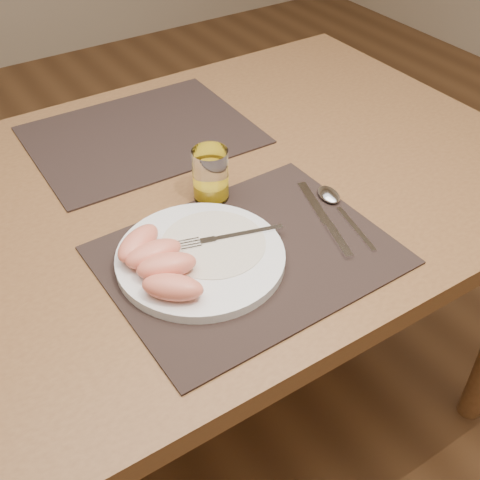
% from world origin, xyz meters
% --- Properties ---
extents(ground, '(5.00, 5.00, 0.00)m').
position_xyz_m(ground, '(0.00, 0.00, 0.00)').
color(ground, brown).
rests_on(ground, ground).
extents(table, '(1.40, 0.90, 0.75)m').
position_xyz_m(table, '(0.00, 0.00, 0.67)').
color(table, brown).
rests_on(table, ground).
extents(placemat_near, '(0.46, 0.36, 0.00)m').
position_xyz_m(placemat_near, '(-0.01, -0.22, 0.75)').
color(placemat_near, black).
rests_on(placemat_near, table).
extents(placemat_far, '(0.46, 0.36, 0.00)m').
position_xyz_m(placemat_far, '(0.02, 0.22, 0.75)').
color(placemat_far, black).
rests_on(placemat_far, table).
extents(plate, '(0.27, 0.27, 0.02)m').
position_xyz_m(plate, '(-0.08, -0.19, 0.76)').
color(plate, white).
rests_on(plate, placemat_near).
extents(plate_dressing, '(0.17, 0.17, 0.00)m').
position_xyz_m(plate_dressing, '(-0.05, -0.18, 0.77)').
color(plate_dressing, white).
rests_on(plate_dressing, plate).
extents(fork, '(0.17, 0.07, 0.00)m').
position_xyz_m(fork, '(-0.03, -0.18, 0.77)').
color(fork, silver).
rests_on(fork, plate).
extents(knife, '(0.08, 0.21, 0.01)m').
position_xyz_m(knife, '(0.15, -0.23, 0.76)').
color(knife, silver).
rests_on(knife, placemat_near).
extents(spoon, '(0.06, 0.19, 0.01)m').
position_xyz_m(spoon, '(0.20, -0.18, 0.76)').
color(spoon, silver).
rests_on(spoon, placemat_near).
extents(juice_glass, '(0.06, 0.06, 0.10)m').
position_xyz_m(juice_glass, '(0.03, -0.05, 0.80)').
color(juice_glass, white).
rests_on(juice_glass, placemat_near).
extents(grapefruit_wedges, '(0.11, 0.21, 0.04)m').
position_xyz_m(grapefruit_wedges, '(-0.15, -0.19, 0.79)').
color(grapefruit_wedges, '#EC8060').
rests_on(grapefruit_wedges, plate).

